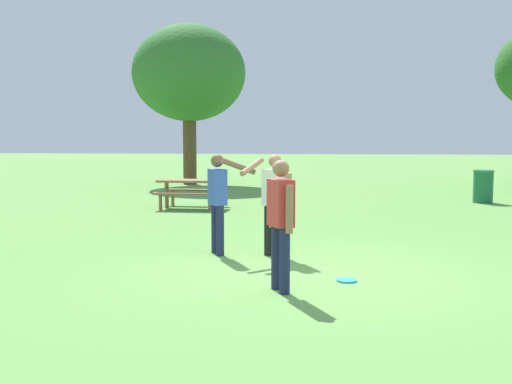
# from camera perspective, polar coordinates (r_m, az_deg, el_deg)

# --- Properties ---
(ground_plane) EXTENTS (120.00, 120.00, 0.00)m
(ground_plane) POSITION_cam_1_polar(r_m,az_deg,el_deg) (8.54, 5.35, -7.82)
(ground_plane) COLOR #609947
(person_thrower) EXTENTS (0.37, 0.55, 1.64)m
(person_thrower) POSITION_cam_1_polar(r_m,az_deg,el_deg) (7.49, 2.33, -2.31)
(person_thrower) COLOR #1E234C
(person_thrower) RESTS_ON ground
(person_catcher) EXTENTS (0.82, 0.55, 1.64)m
(person_catcher) POSITION_cam_1_polar(r_m,az_deg,el_deg) (9.88, -3.57, -0.37)
(person_catcher) COLOR #1E234C
(person_catcher) RESTS_ON ground
(person_bystander) EXTENTS (0.81, 0.58, 1.64)m
(person_bystander) POSITION_cam_1_polar(r_m,az_deg,el_deg) (9.69, 1.75, -0.48)
(person_bystander) COLOR black
(person_bystander) RESTS_ON ground
(frisbee) EXTENTS (0.27, 0.27, 0.03)m
(frisbee) POSITION_cam_1_polar(r_m,az_deg,el_deg) (8.26, 8.51, -8.21)
(frisbee) COLOR #2D9EDB
(frisbee) RESTS_ON ground
(picnic_table_near) EXTENTS (1.75, 1.48, 0.77)m
(picnic_table_near) POSITION_cam_1_polar(r_m,az_deg,el_deg) (16.44, -6.18, 0.43)
(picnic_table_near) COLOR olive
(picnic_table_near) RESTS_ON ground
(trash_can_further_along) EXTENTS (0.59, 0.59, 0.96)m
(trash_can_further_along) POSITION_cam_1_polar(r_m,az_deg,el_deg) (18.90, 20.57, 0.51)
(trash_can_further_along) COLOR #1E663D
(trash_can_further_along) RESTS_ON ground
(tree_tall_left) EXTENTS (4.54, 4.54, 6.40)m
(tree_tall_left) POSITION_cam_1_polar(r_m,az_deg,el_deg) (24.89, -6.32, 10.98)
(tree_tall_left) COLOR brown
(tree_tall_left) RESTS_ON ground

